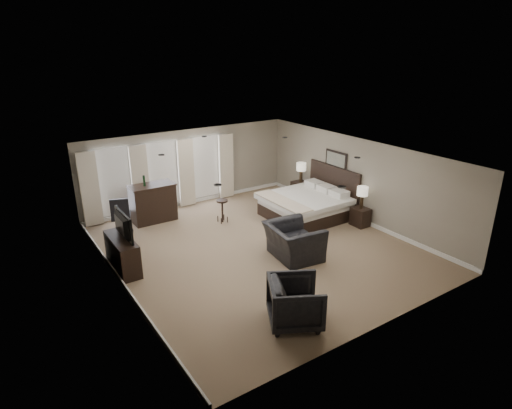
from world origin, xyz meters
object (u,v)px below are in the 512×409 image
lamp_far (301,173)px  desk_chair (121,215)px  nightstand_near (360,217)px  lamp_near (362,198)px  bar_stool_right (222,211)px  armchair_far (296,300)px  bar_counter (153,203)px  bed (308,195)px  tv (120,236)px  armchair_near (294,236)px  nightstand_far (300,191)px  bar_stool_left (159,211)px  dresser (123,254)px

lamp_far → desk_chair: size_ratio=0.60×
nightstand_near → lamp_near: lamp_near is taller
lamp_far → bar_stool_right: bearing=-174.6°
lamp_near → armchair_far: (-4.74, -2.76, -0.39)m
bar_counter → lamp_far: bearing=-10.8°
bar_counter → bed: bearing=-29.8°
bed → tv: (-6.03, -0.14, 0.16)m
tv → armchair_near: bearing=-114.9°
tv → nightstand_far: bearing=-77.1°
armchair_near → desk_chair: armchair_near is taller
lamp_far → armchair_far: (-4.74, -5.66, -0.47)m
bed → bar_counter: (-4.25, 2.43, -0.16)m
bed → lamp_far: bed is taller
armchair_far → bar_stool_left: size_ratio=1.50×
nightstand_far → armchair_far: size_ratio=0.61×
lamp_far → armchair_near: lamp_far is taller
bar_stool_right → desk_chair: size_ratio=0.63×
nightstand_near → bed: bearing=121.5°
armchair_far → bar_stool_left: bearing=30.5°
nightstand_far → lamp_near: (0.00, -2.90, 0.59)m
armchair_near → bed: bearing=-40.1°
bar_counter → dresser: bearing=-124.8°
armchair_far → bar_stool_left: armchair_far is taller
dresser → armchair_far: bearing=-61.9°
nightstand_near → nightstand_far: nightstand_far is taller
lamp_near → bar_counter: lamp_near is taller
bed → armchair_far: (-3.85, -4.21, -0.24)m
nightstand_far → bar_counter: bar_counter is taller
lamp_far → bar_stool_left: lamp_far is taller
bar_stool_left → desk_chair: (-1.28, -0.31, 0.24)m
bar_counter → nightstand_far: bearing=-10.8°
bar_counter → lamp_near: bearing=-37.1°
nightstand_near → nightstand_far: 2.90m
nightstand_near → bar_stool_left: (-5.00, 3.76, 0.06)m
nightstand_near → bar_stool_right: (-3.39, 2.58, 0.08)m
lamp_near → dresser: 7.06m
nightstand_far → lamp_near: bearing=-90.0°
tv → bar_stool_right: (3.53, 1.27, -0.55)m
bed → nightstand_near: bearing=-58.5°
desk_chair → armchair_far: bearing=122.3°
armchair_near → lamp_near: bearing=-73.3°
nightstand_far → armchair_far: (-4.74, -5.66, 0.20)m
nightstand_far → desk_chair: 6.31m
nightstand_far → lamp_far: lamp_far is taller
nightstand_far → lamp_near: lamp_near is taller
tv → desk_chair: desk_chair is taller
tv → bar_stool_left: (1.92, 2.45, -0.57)m
lamp_near → armchair_near: (-3.01, -0.50, -0.31)m
bed → bar_counter: bearing=150.2°
dresser → bar_stool_left: 3.12m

